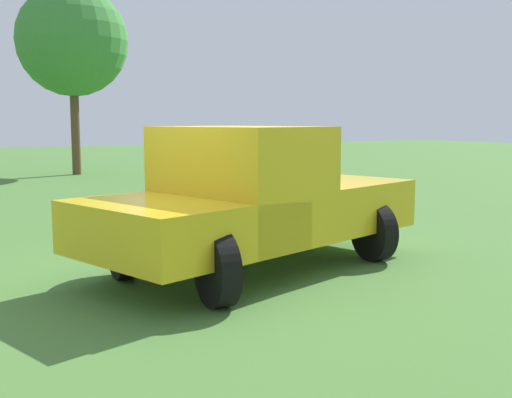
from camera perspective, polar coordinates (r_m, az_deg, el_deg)
The scene contains 4 objects.
ground_plane at distance 7.66m, azimuth -4.36°, elevation -7.01°, with size 80.00×80.00×0.00m, color #477533.
pickup_truck at distance 7.72m, azimuth -0.59°, elevation 0.18°, with size 3.35×4.91×1.81m.
tree_back_left at distance 22.77m, azimuth -16.54°, elevation 13.73°, with size 3.77×3.77×6.48m.
traffic_cone at distance 11.57m, azimuth -8.59°, elevation -0.84°, with size 0.32×0.32×0.55m, color orange.
Camera 1 is at (-6.87, 2.83, 1.88)m, focal length 43.52 mm.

